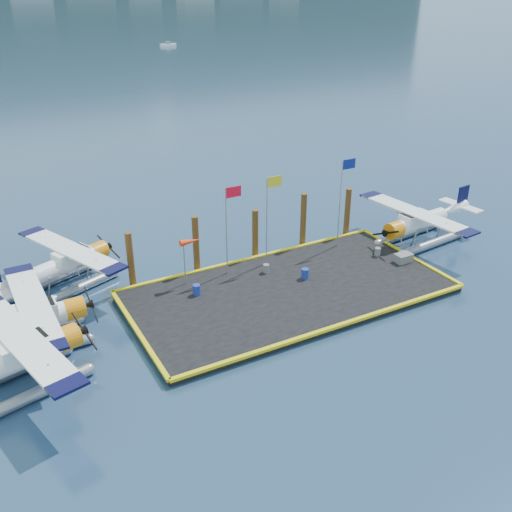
{
  "coord_description": "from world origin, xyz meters",
  "views": [
    {
      "loc": [
        -17.02,
        -26.71,
        18.25
      ],
      "look_at": [
        -1.3,
        2.0,
        2.17
      ],
      "focal_mm": 40.0,
      "sensor_mm": 36.0,
      "label": 1
    }
  ],
  "objects_px": {
    "piling_1": "(196,246)",
    "piling_2": "(255,235)",
    "seaplane_c": "(67,266)",
    "flagpole_yellow": "(269,207)",
    "piling_0": "(131,262)",
    "piling_4": "(347,214)",
    "flagpole_red": "(229,217)",
    "piling_3": "(303,222)",
    "drum_2": "(305,274)",
    "seaplane_b": "(28,323)",
    "drum_4": "(378,252)",
    "drum_5": "(266,268)",
    "drum_0": "(197,290)",
    "crate": "(403,258)",
    "windsock": "(190,242)",
    "seaplane_d": "(417,225)",
    "flagpole_blue": "(343,190)",
    "seaplane_a": "(17,362)"
  },
  "relations": [
    {
      "from": "seaplane_b",
      "to": "seaplane_c",
      "type": "distance_m",
      "value": 6.8
    },
    {
      "from": "flagpole_red",
      "to": "piling_0",
      "type": "xyz_separation_m",
      "value": [
        -6.21,
        1.6,
        -2.4
      ]
    },
    {
      "from": "seaplane_b",
      "to": "seaplane_c",
      "type": "bearing_deg",
      "value": 149.93
    },
    {
      "from": "seaplane_a",
      "to": "seaplane_c",
      "type": "bearing_deg",
      "value": 140.92
    },
    {
      "from": "crate",
      "to": "seaplane_c",
      "type": "bearing_deg",
      "value": 158.51
    },
    {
      "from": "flagpole_red",
      "to": "flagpole_blue",
      "type": "distance_m",
      "value": 8.99
    },
    {
      "from": "drum_5",
      "to": "drum_0",
      "type": "bearing_deg",
      "value": -174.56
    },
    {
      "from": "drum_2",
      "to": "piling_2",
      "type": "bearing_deg",
      "value": 103.97
    },
    {
      "from": "seaplane_d",
      "to": "flagpole_yellow",
      "type": "distance_m",
      "value": 12.26
    },
    {
      "from": "crate",
      "to": "piling_0",
      "type": "distance_m",
      "value": 18.53
    },
    {
      "from": "piling_0",
      "to": "piling_1",
      "type": "height_order",
      "value": "piling_1"
    },
    {
      "from": "seaplane_c",
      "to": "windsock",
      "type": "height_order",
      "value": "windsock"
    },
    {
      "from": "piling_1",
      "to": "seaplane_c",
      "type": "bearing_deg",
      "value": 163.74
    },
    {
      "from": "flagpole_red",
      "to": "piling_3",
      "type": "distance_m",
      "value": 7.33
    },
    {
      "from": "piling_2",
      "to": "flagpole_red",
      "type": "bearing_deg",
      "value": -150.2
    },
    {
      "from": "seaplane_b",
      "to": "piling_4",
      "type": "xyz_separation_m",
      "value": [
        23.85,
        3.6,
        0.45
      ]
    },
    {
      "from": "seaplane_d",
      "to": "piling_4",
      "type": "relative_size",
      "value": 2.54
    },
    {
      "from": "drum_0",
      "to": "flagpole_blue",
      "type": "bearing_deg",
      "value": 7.73
    },
    {
      "from": "seaplane_d",
      "to": "crate",
      "type": "xyz_separation_m",
      "value": [
        -3.45,
        -2.47,
        -0.87
      ]
    },
    {
      "from": "seaplane_c",
      "to": "seaplane_d",
      "type": "xyz_separation_m",
      "value": [
        24.48,
        -5.81,
        0.05
      ]
    },
    {
      "from": "flagpole_blue",
      "to": "piling_3",
      "type": "xyz_separation_m",
      "value": [
        -2.2,
        1.6,
        -2.54
      ]
    },
    {
      "from": "seaplane_a",
      "to": "piling_1",
      "type": "bearing_deg",
      "value": 105.38
    },
    {
      "from": "windsock",
      "to": "piling_3",
      "type": "relative_size",
      "value": 0.73
    },
    {
      "from": "seaplane_d",
      "to": "piling_3",
      "type": "relative_size",
      "value": 2.36
    },
    {
      "from": "seaplane_d",
      "to": "flagpole_red",
      "type": "distance_m",
      "value": 15.13
    },
    {
      "from": "drum_0",
      "to": "crate",
      "type": "xyz_separation_m",
      "value": [
        14.43,
        -2.69,
        -0.04
      ]
    },
    {
      "from": "flagpole_red",
      "to": "piling_1",
      "type": "distance_m",
      "value": 3.28
    },
    {
      "from": "piling_3",
      "to": "drum_0",
      "type": "bearing_deg",
      "value": -161.9
    },
    {
      "from": "crate",
      "to": "windsock",
      "type": "height_order",
      "value": "windsock"
    },
    {
      "from": "drum_2",
      "to": "windsock",
      "type": "relative_size",
      "value": 0.22
    },
    {
      "from": "seaplane_a",
      "to": "drum_2",
      "type": "xyz_separation_m",
      "value": [
        18.04,
        2.33,
        -0.87
      ]
    },
    {
      "from": "drum_5",
      "to": "flagpole_blue",
      "type": "distance_m",
      "value": 8.02
    },
    {
      "from": "crate",
      "to": "drum_0",
      "type": "bearing_deg",
      "value": 169.44
    },
    {
      "from": "drum_2",
      "to": "flagpole_yellow",
      "type": "distance_m",
      "value": 4.97
    },
    {
      "from": "seaplane_d",
      "to": "flagpole_red",
      "type": "bearing_deg",
      "value": 76.56
    },
    {
      "from": "piling_0",
      "to": "piling_4",
      "type": "height_order",
      "value": "same"
    },
    {
      "from": "seaplane_c",
      "to": "drum_5",
      "type": "bearing_deg",
      "value": 44.36
    },
    {
      "from": "drum_5",
      "to": "crate",
      "type": "xyz_separation_m",
      "value": [
        9.17,
        -3.19,
        0.0
      ]
    },
    {
      "from": "drum_2",
      "to": "windsock",
      "type": "height_order",
      "value": "windsock"
    },
    {
      "from": "seaplane_a",
      "to": "seaplane_b",
      "type": "relative_size",
      "value": 1.05
    },
    {
      "from": "seaplane_b",
      "to": "drum_4",
      "type": "relative_size",
      "value": 16.9
    },
    {
      "from": "seaplane_c",
      "to": "drum_0",
      "type": "bearing_deg",
      "value": 27.29
    },
    {
      "from": "seaplane_a",
      "to": "crate",
      "type": "xyz_separation_m",
      "value": [
        25.37,
        1.08,
        -0.92
      ]
    },
    {
      "from": "seaplane_c",
      "to": "flagpole_yellow",
      "type": "bearing_deg",
      "value": 50.37
    },
    {
      "from": "piling_2",
      "to": "seaplane_c",
      "type": "bearing_deg",
      "value": 169.41
    },
    {
      "from": "flagpole_red",
      "to": "crate",
      "type": "bearing_deg",
      "value": -21.02
    },
    {
      "from": "flagpole_red",
      "to": "windsock",
      "type": "relative_size",
      "value": 1.92
    },
    {
      "from": "piling_1",
      "to": "piling_2",
      "type": "relative_size",
      "value": 1.11
    },
    {
      "from": "drum_5",
      "to": "piling_2",
      "type": "relative_size",
      "value": 0.15
    },
    {
      "from": "piling_1",
      "to": "piling_4",
      "type": "relative_size",
      "value": 1.05
    }
  ]
}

